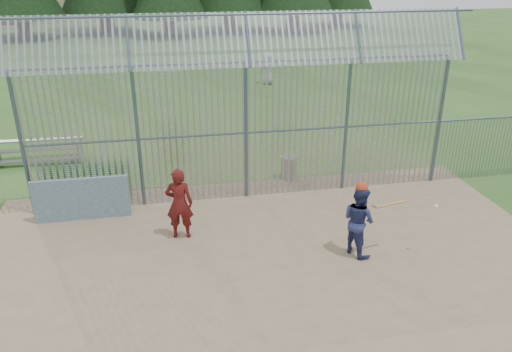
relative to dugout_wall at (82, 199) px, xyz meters
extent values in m
plane|color=#2D511E|center=(4.60, -2.90, -0.62)|extent=(120.00, 120.00, 0.00)
cube|color=#756047|center=(4.60, -3.40, -0.61)|extent=(14.00, 10.00, 0.02)
cube|color=#38566B|center=(0.00, 0.00, 0.00)|extent=(2.50, 0.12, 1.20)
imported|color=navy|center=(6.66, -3.00, 0.26)|extent=(0.93, 1.03, 1.73)
imported|color=maroon|center=(2.55, -1.43, 0.33)|extent=(0.74, 0.55, 1.86)
imported|color=gray|center=(8.36, 15.06, 0.26)|extent=(0.96, 0.74, 1.75)
sphere|color=#AE3017|center=(6.66, -3.00, 1.11)|extent=(0.28, 0.28, 0.28)
cylinder|color=#AA7F4C|center=(7.36, -3.15, 0.70)|extent=(0.85, 0.23, 0.07)
sphere|color=#AA7F4C|center=(6.93, -3.15, 0.70)|extent=(0.09, 0.09, 0.09)
sphere|color=white|center=(8.37, -3.38, 0.66)|extent=(0.09, 0.09, 0.09)
cylinder|color=gray|center=(6.17, 1.70, -0.27)|extent=(0.52, 0.52, 0.70)
cylinder|color=#9EA0A5|center=(6.17, 1.70, 0.10)|extent=(0.56, 0.56, 0.05)
sphere|color=#9EA0A5|center=(6.17, 1.70, 0.15)|extent=(0.10, 0.10, 0.10)
cube|color=gray|center=(-2.06, 4.39, -0.42)|extent=(3.00, 0.25, 0.05)
cube|color=slate|center=(-2.06, 4.74, -0.17)|extent=(3.00, 0.25, 0.05)
cube|color=gray|center=(-2.06, 5.09, 0.08)|extent=(3.00, 0.25, 0.05)
cube|color=gray|center=(-0.66, 4.74, -0.27)|extent=(0.06, 0.90, 0.70)
cylinder|color=#47566B|center=(-1.40, 0.60, 1.38)|extent=(0.10, 0.10, 4.00)
cylinder|color=#47566B|center=(1.60, 0.60, 1.38)|extent=(0.10, 0.10, 4.00)
cylinder|color=#47566B|center=(4.60, 0.60, 1.38)|extent=(0.10, 0.10, 4.00)
cylinder|color=#47566B|center=(7.60, 0.60, 1.38)|extent=(0.10, 0.10, 4.00)
cylinder|color=#47566B|center=(10.60, 0.60, 1.38)|extent=(0.10, 0.10, 4.00)
cylinder|color=#47566B|center=(4.60, 0.60, 3.38)|extent=(12.00, 0.07, 0.07)
cylinder|color=#47566B|center=(4.60, 0.60, 1.38)|extent=(12.00, 0.06, 0.06)
cube|color=gray|center=(4.60, 0.60, 1.38)|extent=(12.00, 0.02, 4.00)
cube|color=gray|center=(4.60, 0.23, 4.03)|extent=(12.00, 0.77, 1.31)
cylinder|color=#47566B|center=(10.60, 0.60, 0.38)|extent=(0.08, 0.08, 2.00)
cylinder|color=#332319|center=(-9.40, 37.10, 0.91)|extent=(1.19, 1.19, 3.06)
cylinder|color=#332319|center=(-2.40, 40.10, 1.09)|extent=(1.33, 1.33, 3.42)
cylinder|color=#332319|center=(3.60, 36.10, 0.82)|extent=(1.12, 1.12, 2.88)
cylinder|color=#332319|center=(9.60, 39.10, 1.18)|extent=(1.40, 1.40, 3.60)
cylinder|color=#332319|center=(15.60, 37.10, 1.00)|extent=(1.26, 1.26, 3.24)
cylinder|color=#332319|center=(21.60, 41.10, 0.91)|extent=(1.19, 1.19, 3.06)
camera|label=1|loc=(2.33, -12.71, 5.88)|focal=35.00mm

